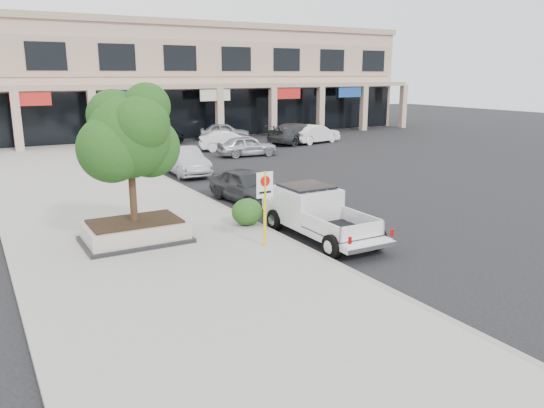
{
  "coord_description": "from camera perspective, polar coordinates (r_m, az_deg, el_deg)",
  "views": [
    {
      "loc": [
        -10.07,
        -12.82,
        5.27
      ],
      "look_at": [
        -1.81,
        1.5,
        1.2
      ],
      "focal_mm": 35.0,
      "sensor_mm": 36.0,
      "label": 1
    }
  ],
  "objects": [
    {
      "name": "lot_car_a",
      "position": [
        34.93,
        -2.7,
        6.26
      ],
      "size": [
        4.05,
        1.96,
        1.33
      ],
      "primitive_type": "imported",
      "rotation": [
        0.0,
        0.0,
        1.47
      ],
      "color": "#A3A6AB",
      "rests_on": "ground"
    },
    {
      "name": "curb_car_c",
      "position": [
        33.65,
        -13.59,
        5.6
      ],
      "size": [
        2.41,
        4.8,
        1.34
      ],
      "primitive_type": "imported",
      "rotation": [
        0.0,
        0.0,
        0.12
      ],
      "color": "white",
      "rests_on": "ground"
    },
    {
      "name": "ground",
      "position": [
        17.13,
        7.79,
        -4.2
      ],
      "size": [
        120.0,
        120.0,
        0.0
      ],
      "primitive_type": "plane",
      "color": "black",
      "rests_on": "ground"
    },
    {
      "name": "lot_car_e",
      "position": [
        43.67,
        -5.1,
        7.78
      ],
      "size": [
        4.41,
        3.1,
        1.39
      ],
      "primitive_type": "imported",
      "rotation": [
        0.0,
        0.0,
        1.17
      ],
      "color": "gray",
      "rests_on": "ground"
    },
    {
      "name": "strip_mall",
      "position": [
        50.13,
        -9.07,
        13.08
      ],
      "size": [
        40.55,
        12.43,
        9.5
      ],
      "color": "tan",
      "rests_on": "ground"
    },
    {
      "name": "lot_car_d",
      "position": [
        42.1,
        -13.07,
        7.32
      ],
      "size": [
        5.78,
        3.56,
        1.5
      ],
      "primitive_type": "imported",
      "rotation": [
        0.0,
        0.0,
        1.36
      ],
      "color": "black",
      "rests_on": "ground"
    },
    {
      "name": "planter",
      "position": [
        17.15,
        -14.5,
        -2.85
      ],
      "size": [
        3.2,
        2.2,
        0.68
      ],
      "color": "black",
      "rests_on": "sidewalk"
    },
    {
      "name": "lot_car_b",
      "position": [
        37.61,
        -4.67,
        6.79
      ],
      "size": [
        4.36,
        2.54,
        1.36
      ],
      "primitive_type": "imported",
      "rotation": [
        0.0,
        0.0,
        1.29
      ],
      "color": "white",
      "rests_on": "ground"
    },
    {
      "name": "curb_car_d",
      "position": [
        37.9,
        -15.34,
        6.49
      ],
      "size": [
        2.92,
        5.5,
        1.47
      ],
      "primitive_type": "imported",
      "rotation": [
        0.0,
        0.0,
        -0.09
      ],
      "color": "black",
      "rests_on": "ground"
    },
    {
      "name": "curb_car_a",
      "position": [
        22.24,
        -2.68,
        1.97
      ],
      "size": [
        2.1,
        4.28,
        1.4
      ],
      "primitive_type": "imported",
      "rotation": [
        0.0,
        0.0,
        0.11
      ],
      "color": "#292A2D",
      "rests_on": "ground"
    },
    {
      "name": "no_parking_sign",
      "position": [
        15.87,
        -0.78,
        0.59
      ],
      "size": [
        0.55,
        0.09,
        2.3
      ],
      "color": "yellow",
      "rests_on": "sidewalk"
    },
    {
      "name": "curb_car_b",
      "position": [
        28.81,
        -9.42,
        4.61
      ],
      "size": [
        1.7,
        4.53,
        1.48
      ],
      "primitive_type": "imported",
      "rotation": [
        0.0,
        0.0,
        -0.03
      ],
      "color": "#969A9D",
      "rests_on": "ground"
    },
    {
      "name": "curb",
      "position": [
        21.3,
        -5.45,
        -0.33
      ],
      "size": [
        0.2,
        52.0,
        0.15
      ],
      "primitive_type": "cube",
      "color": "gray",
      "rests_on": "ground"
    },
    {
      "name": "planter_tree",
      "position": [
        16.75,
        -14.81,
        7.03
      ],
      "size": [
        2.9,
        2.55,
        4.0
      ],
      "color": "black",
      "rests_on": "planter"
    },
    {
      "name": "sidewalk",
      "position": [
        20.05,
        -15.76,
        -1.7
      ],
      "size": [
        8.0,
        52.0,
        0.15
      ],
      "primitive_type": "cube",
      "color": "gray",
      "rests_on": "ground"
    },
    {
      "name": "lot_car_f",
      "position": [
        41.7,
        4.64,
        7.53
      ],
      "size": [
        4.57,
        2.43,
        1.43
      ],
      "primitive_type": "imported",
      "rotation": [
        0.0,
        0.0,
        1.79
      ],
      "color": "silver",
      "rests_on": "ground"
    },
    {
      "name": "hedge",
      "position": [
        18.36,
        -2.69,
        -0.85
      ],
      "size": [
        1.1,
        0.99,
        0.93
      ],
      "primitive_type": "ellipsoid",
      "color": "#124114",
      "rests_on": "sidewalk"
    },
    {
      "name": "pickup_truck",
      "position": [
        17.28,
        5.43,
        -1.15
      ],
      "size": [
        1.98,
        5.21,
        1.63
      ],
      "primitive_type": null,
      "rotation": [
        0.0,
        0.0,
        -0.01
      ],
      "color": "silver",
      "rests_on": "ground"
    },
    {
      "name": "lot_car_c",
      "position": [
        41.34,
        2.82,
        7.62
      ],
      "size": [
        5.9,
        3.74,
        1.59
      ],
      "primitive_type": "imported",
      "rotation": [
        0.0,
        0.0,
        1.87
      ],
      "color": "#2C2F31",
      "rests_on": "ground"
    }
  ]
}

